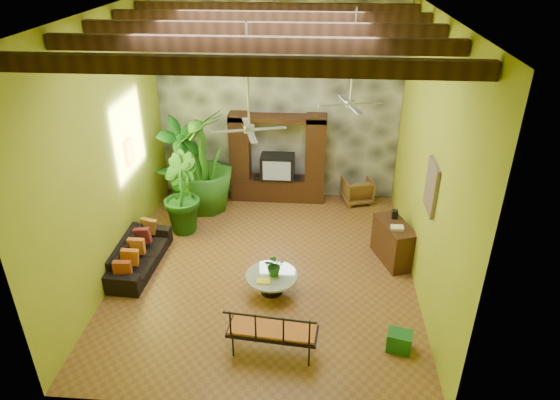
# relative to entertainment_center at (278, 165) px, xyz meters

# --- Properties ---
(ground) EXTENTS (7.00, 7.00, 0.00)m
(ground) POSITION_rel_entertainment_center_xyz_m (0.00, -3.14, -0.97)
(ground) COLOR brown
(ground) RESTS_ON ground
(ceiling) EXTENTS (6.00, 7.00, 0.02)m
(ceiling) POSITION_rel_entertainment_center_xyz_m (0.00, -3.14, 4.03)
(ceiling) COLOR silver
(ceiling) RESTS_ON back_wall
(back_wall) EXTENTS (6.00, 0.02, 5.00)m
(back_wall) POSITION_rel_entertainment_center_xyz_m (0.00, 0.36, 1.53)
(back_wall) COLOR #A2AF27
(back_wall) RESTS_ON ground
(left_wall) EXTENTS (0.02, 7.00, 5.00)m
(left_wall) POSITION_rel_entertainment_center_xyz_m (-3.00, -3.14, 1.53)
(left_wall) COLOR #A2AF27
(left_wall) RESTS_ON ground
(right_wall) EXTENTS (0.02, 7.00, 5.00)m
(right_wall) POSITION_rel_entertainment_center_xyz_m (3.00, -3.14, 1.53)
(right_wall) COLOR #A2AF27
(right_wall) RESTS_ON ground
(stone_accent_wall) EXTENTS (5.98, 0.10, 4.98)m
(stone_accent_wall) POSITION_rel_entertainment_center_xyz_m (0.00, 0.30, 1.53)
(stone_accent_wall) COLOR #3F4248
(stone_accent_wall) RESTS_ON ground
(ceiling_beams) EXTENTS (5.95, 5.36, 0.22)m
(ceiling_beams) POSITION_rel_entertainment_center_xyz_m (0.00, -3.14, 3.81)
(ceiling_beams) COLOR #311B0F
(ceiling_beams) RESTS_ON ceiling
(entertainment_center) EXTENTS (2.40, 0.55, 2.30)m
(entertainment_center) POSITION_rel_entertainment_center_xyz_m (0.00, 0.00, 0.00)
(entertainment_center) COLOR black
(entertainment_center) RESTS_ON ground
(ceiling_fan_front) EXTENTS (1.28, 1.28, 1.86)m
(ceiling_fan_front) POSITION_rel_entertainment_center_xyz_m (-0.20, -3.54, 2.44)
(ceiling_fan_front) COLOR #B4B4B9
(ceiling_fan_front) RESTS_ON ceiling
(ceiling_fan_back) EXTENTS (1.28, 1.28, 1.86)m
(ceiling_fan_back) POSITION_rel_entertainment_center_xyz_m (1.60, -1.94, 2.44)
(ceiling_fan_back) COLOR #B4B4B9
(ceiling_fan_back) RESTS_ON ceiling
(wall_art_mask) EXTENTS (0.06, 0.32, 0.55)m
(wall_art_mask) POSITION_rel_entertainment_center_xyz_m (-2.96, -2.14, 1.13)
(wall_art_mask) COLOR yellow
(wall_art_mask) RESTS_ON left_wall
(wall_art_painting) EXTENTS (0.06, 0.70, 0.90)m
(wall_art_painting) POSITION_rel_entertainment_center_xyz_m (2.96, -3.74, 1.33)
(wall_art_painting) COLOR #244F87
(wall_art_painting) RESTS_ON right_wall
(sofa) EXTENTS (0.92, 2.10, 0.60)m
(sofa) POSITION_rel_entertainment_center_xyz_m (-2.65, -3.26, -0.66)
(sofa) COLOR black
(sofa) RESTS_ON ground
(wicker_armchair) EXTENTS (0.86, 0.88, 0.65)m
(wicker_armchair) POSITION_rel_entertainment_center_xyz_m (2.06, -0.02, -0.64)
(wicker_armchair) COLOR olive
(wicker_armchair) RESTS_ON ground
(tall_plant_a) EXTENTS (1.38, 1.49, 2.34)m
(tall_plant_a) POSITION_rel_entertainment_center_xyz_m (-2.29, -0.56, 0.20)
(tall_plant_a) COLOR #19611A
(tall_plant_a) RESTS_ON ground
(tall_plant_b) EXTENTS (1.23, 1.30, 1.86)m
(tall_plant_b) POSITION_rel_entertainment_center_xyz_m (-2.10, -1.69, -0.04)
(tall_plant_b) COLOR #1B5616
(tall_plant_b) RESTS_ON ground
(tall_plant_c) EXTENTS (1.65, 1.65, 2.53)m
(tall_plant_c) POSITION_rel_entertainment_center_xyz_m (-1.74, -0.65, 0.30)
(tall_plant_c) COLOR #2C6A1C
(tall_plant_c) RESTS_ON ground
(coffee_table) EXTENTS (1.01, 1.01, 0.40)m
(coffee_table) POSITION_rel_entertainment_center_xyz_m (0.19, -3.90, -0.71)
(coffee_table) COLOR black
(coffee_table) RESTS_ON ground
(centerpiece_plant) EXTENTS (0.39, 0.34, 0.43)m
(centerpiece_plant) POSITION_rel_entertainment_center_xyz_m (0.26, -3.88, -0.35)
(centerpiece_plant) COLOR #1E5616
(centerpiece_plant) RESTS_ON coffee_table
(yellow_tray) EXTENTS (0.25, 0.18, 0.03)m
(yellow_tray) POSITION_rel_entertainment_center_xyz_m (0.06, -4.11, -0.55)
(yellow_tray) COLOR yellow
(yellow_tray) RESTS_ON coffee_table
(iron_bench) EXTENTS (1.51, 0.67, 0.57)m
(iron_bench) POSITION_rel_entertainment_center_xyz_m (0.36, -5.56, -0.42)
(iron_bench) COLOR black
(iron_bench) RESTS_ON ground
(side_console) EXTENTS (0.84, 1.21, 0.88)m
(side_console) POSITION_rel_entertainment_center_xyz_m (2.65, -2.62, -0.52)
(side_console) COLOR #352211
(side_console) RESTS_ON ground
(green_bin) EXTENTS (0.46, 0.39, 0.35)m
(green_bin) POSITION_rel_entertainment_center_xyz_m (2.45, -5.25, -0.79)
(green_bin) COLOR #1E7220
(green_bin) RESTS_ON ground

